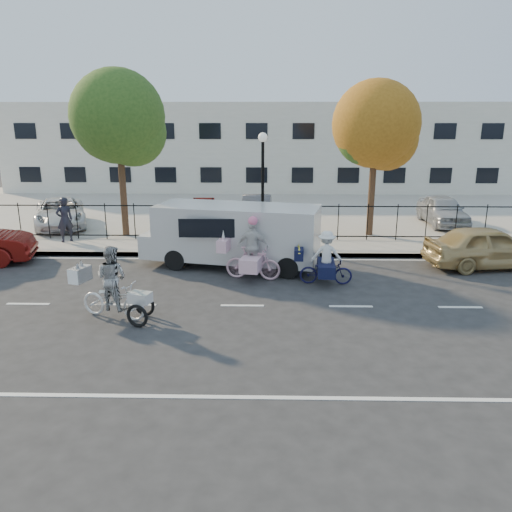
{
  "coord_description": "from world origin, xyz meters",
  "views": [
    {
      "loc": [
        0.65,
        -12.93,
        5.02
      ],
      "look_at": [
        0.35,
        1.2,
        1.1
      ],
      "focal_mm": 35.0,
      "sensor_mm": 36.0,
      "label": 1
    }
  ],
  "objects_px": {
    "lot_car_b": "(60,213)",
    "lot_car_c": "(256,209)",
    "unicorn_bike": "(252,256)",
    "bull_bike": "(325,263)",
    "pedestrian": "(65,220)",
    "gold_sedan": "(488,247)",
    "lamppost": "(263,168)",
    "lot_car_d": "(443,210)",
    "zebra_trike": "(113,290)",
    "white_van": "(234,233)"
  },
  "relations": [
    {
      "from": "lot_car_b",
      "to": "lot_car_c",
      "type": "distance_m",
      "value": 9.14
    },
    {
      "from": "gold_sedan",
      "to": "lamppost",
      "type": "bearing_deg",
      "value": 61.81
    },
    {
      "from": "white_van",
      "to": "lot_car_d",
      "type": "relative_size",
      "value": 1.6
    },
    {
      "from": "lot_car_d",
      "to": "bull_bike",
      "type": "bearing_deg",
      "value": -126.99
    },
    {
      "from": "zebra_trike",
      "to": "unicorn_bike",
      "type": "xyz_separation_m",
      "value": [
        3.48,
        3.27,
        0.02
      ]
    },
    {
      "from": "gold_sedan",
      "to": "unicorn_bike",
      "type": "bearing_deg",
      "value": 92.82
    },
    {
      "from": "white_van",
      "to": "gold_sedan",
      "type": "xyz_separation_m",
      "value": [
        8.78,
        0.07,
        -0.45
      ]
    },
    {
      "from": "unicorn_bike",
      "to": "bull_bike",
      "type": "bearing_deg",
      "value": -89.1
    },
    {
      "from": "bull_bike",
      "to": "white_van",
      "type": "xyz_separation_m",
      "value": [
        -2.95,
        1.85,
        0.51
      ]
    },
    {
      "from": "zebra_trike",
      "to": "white_van",
      "type": "bearing_deg",
      "value": -12.82
    },
    {
      "from": "pedestrian",
      "to": "bull_bike",
      "type": "bearing_deg",
      "value": 115.71
    },
    {
      "from": "zebra_trike",
      "to": "lot_car_d",
      "type": "bearing_deg",
      "value": -29.04
    },
    {
      "from": "bull_bike",
      "to": "pedestrian",
      "type": "height_order",
      "value": "pedestrian"
    },
    {
      "from": "unicorn_bike",
      "to": "lot_car_c",
      "type": "height_order",
      "value": "unicorn_bike"
    },
    {
      "from": "lamppost",
      "to": "zebra_trike",
      "type": "relative_size",
      "value": 1.93
    },
    {
      "from": "lamppost",
      "to": "lot_car_d",
      "type": "bearing_deg",
      "value": 23.13
    },
    {
      "from": "zebra_trike",
      "to": "lot_car_b",
      "type": "distance_m",
      "value": 11.89
    },
    {
      "from": "zebra_trike",
      "to": "bull_bike",
      "type": "distance_m",
      "value": 6.44
    },
    {
      "from": "lamppost",
      "to": "lot_car_c",
      "type": "relative_size",
      "value": 1.12
    },
    {
      "from": "zebra_trike",
      "to": "lot_car_b",
      "type": "bearing_deg",
      "value": 46.28
    },
    {
      "from": "white_van",
      "to": "lot_car_b",
      "type": "xyz_separation_m",
      "value": [
        -8.42,
        5.79,
        -0.39
      ]
    },
    {
      "from": "lamppost",
      "to": "lot_car_d",
      "type": "distance_m",
      "value": 9.47
    },
    {
      "from": "lot_car_b",
      "to": "white_van",
      "type": "bearing_deg",
      "value": -56.39
    },
    {
      "from": "lamppost",
      "to": "bull_bike",
      "type": "relative_size",
      "value": 2.36
    },
    {
      "from": "unicorn_bike",
      "to": "bull_bike",
      "type": "distance_m",
      "value": 2.33
    },
    {
      "from": "lamppost",
      "to": "pedestrian",
      "type": "distance_m",
      "value": 8.25
    },
    {
      "from": "white_van",
      "to": "gold_sedan",
      "type": "bearing_deg",
      "value": 12.84
    },
    {
      "from": "pedestrian",
      "to": "lot_car_c",
      "type": "bearing_deg",
      "value": 169.36
    },
    {
      "from": "zebra_trike",
      "to": "lot_car_d",
      "type": "distance_m",
      "value": 16.66
    },
    {
      "from": "lamppost",
      "to": "unicorn_bike",
      "type": "distance_m",
      "value": 5.02
    },
    {
      "from": "zebra_trike",
      "to": "white_van",
      "type": "distance_m",
      "value": 5.5
    },
    {
      "from": "lot_car_b",
      "to": "lot_car_d",
      "type": "bearing_deg",
      "value": -19.25
    },
    {
      "from": "white_van",
      "to": "gold_sedan",
      "type": "height_order",
      "value": "white_van"
    },
    {
      "from": "pedestrian",
      "to": "lot_car_d",
      "type": "distance_m",
      "value": 16.86
    },
    {
      "from": "lot_car_c",
      "to": "lot_car_d",
      "type": "bearing_deg",
      "value": -0.02
    },
    {
      "from": "lot_car_c",
      "to": "lot_car_d",
      "type": "xyz_separation_m",
      "value": [
        8.77,
        -0.39,
        0.05
      ]
    },
    {
      "from": "unicorn_bike",
      "to": "lot_car_d",
      "type": "bearing_deg",
      "value": -36.21
    },
    {
      "from": "zebra_trike",
      "to": "lot_car_d",
      "type": "height_order",
      "value": "zebra_trike"
    },
    {
      "from": "unicorn_bike",
      "to": "lot_car_b",
      "type": "relative_size",
      "value": 0.45
    },
    {
      "from": "pedestrian",
      "to": "gold_sedan",
      "type": "bearing_deg",
      "value": 130.96
    },
    {
      "from": "gold_sedan",
      "to": "lot_car_b",
      "type": "bearing_deg",
      "value": 63.96
    },
    {
      "from": "unicorn_bike",
      "to": "lot_car_c",
      "type": "bearing_deg",
      "value": 11.37
    },
    {
      "from": "lot_car_b",
      "to": "lot_car_d",
      "type": "distance_m",
      "value": 17.85
    },
    {
      "from": "pedestrian",
      "to": "lot_car_b",
      "type": "height_order",
      "value": "pedestrian"
    },
    {
      "from": "unicorn_bike",
      "to": "pedestrian",
      "type": "xyz_separation_m",
      "value": [
        -7.69,
        4.3,
        0.3
      ]
    },
    {
      "from": "lamppost",
      "to": "unicorn_bike",
      "type": "relative_size",
      "value": 2.07
    },
    {
      "from": "lot_car_b",
      "to": "lot_car_c",
      "type": "relative_size",
      "value": 1.2
    },
    {
      "from": "zebra_trike",
      "to": "unicorn_bike",
      "type": "distance_m",
      "value": 4.78
    },
    {
      "from": "unicorn_bike",
      "to": "bull_bike",
      "type": "xyz_separation_m",
      "value": [
        2.29,
        -0.42,
        -0.09
      ]
    },
    {
      "from": "pedestrian",
      "to": "lot_car_d",
      "type": "height_order",
      "value": "pedestrian"
    }
  ]
}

